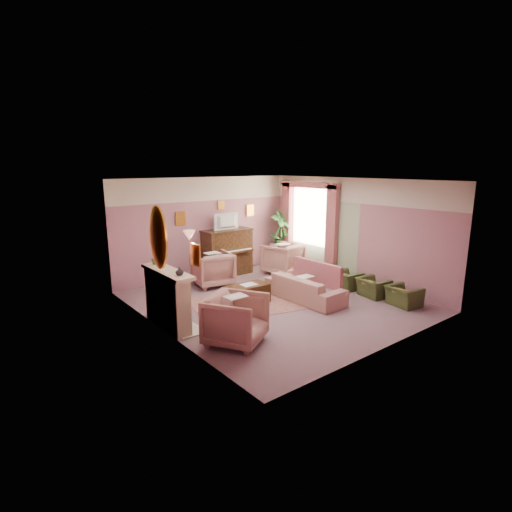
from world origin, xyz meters
TOP-DOWN VIEW (x-y plane):
  - floor at (0.00, 0.00)m, footprint 5.50×6.00m
  - ceiling at (0.00, 0.00)m, footprint 5.50×6.00m
  - wall_back at (0.00, 3.00)m, footprint 5.50×0.02m
  - wall_front at (0.00, -3.00)m, footprint 5.50×0.02m
  - wall_left at (-2.75, 0.00)m, footprint 0.02×6.00m
  - wall_right at (2.75, 0.00)m, footprint 0.02×6.00m
  - picture_rail_band at (0.00, 2.99)m, footprint 5.50×0.01m
  - stripe_panel at (2.73, 1.30)m, footprint 0.01×3.00m
  - fireplace_surround at (-2.59, 0.20)m, footprint 0.30×1.40m
  - fireplace_inset at (-2.49, 0.20)m, footprint 0.18×0.72m
  - fire_ember at (-2.45, 0.20)m, footprint 0.06×0.54m
  - mantel_shelf at (-2.56, 0.20)m, footprint 0.40×1.55m
  - hearth at (-2.39, 0.20)m, footprint 0.55×1.50m
  - mirror_frame at (-2.70, 0.20)m, footprint 0.04×0.72m
  - mirror_glass at (-2.67, 0.20)m, footprint 0.01×0.60m
  - sconce_shade at (-2.62, -0.85)m, footprint 0.20×0.20m
  - piano at (0.50, 2.68)m, footprint 1.40×0.60m
  - piano_keyshelf at (0.50, 2.33)m, footprint 1.30×0.12m
  - piano_keys at (0.50, 2.33)m, footprint 1.20×0.08m
  - piano_top at (0.50, 2.68)m, footprint 1.45×0.65m
  - television at (0.50, 2.63)m, footprint 0.80×0.12m
  - print_back_left at (-0.80, 2.96)m, footprint 0.30×0.03m
  - print_back_right at (1.55, 2.96)m, footprint 0.26×0.03m
  - print_back_mid at (0.50, 2.96)m, footprint 0.22×0.03m
  - print_left_wall at (-2.71, -1.20)m, footprint 0.03×0.28m
  - window_blind at (2.70, 1.55)m, footprint 0.03×1.40m
  - curtain_left at (2.62, 0.63)m, footprint 0.16×0.34m
  - curtain_right at (2.62, 2.47)m, footprint 0.16×0.34m
  - pelmet at (2.62, 1.55)m, footprint 0.16×2.20m
  - mantel_plant at (-2.55, 0.75)m, footprint 0.16×0.16m
  - mantel_vase at (-2.55, -0.30)m, footprint 0.16×0.16m
  - area_rug at (-0.54, 0.31)m, footprint 2.84×2.32m
  - coffee_table at (-0.57, 0.30)m, footprint 1.01×0.52m
  - table_paper at (-0.52, 0.30)m, footprint 0.35×0.28m
  - sofa at (0.68, -0.31)m, footprint 0.67×2.00m
  - sofa_throw at (1.08, -0.31)m, footprint 0.10×1.52m
  - floral_armchair_left at (-0.41, 2.04)m, footprint 0.95×0.95m
  - floral_armchair_right at (1.85, 1.78)m, footprint 0.95×0.95m
  - floral_armchair_front at (-1.97, -1.25)m, footprint 0.95×0.95m
  - olive_chair_a at (2.16, -1.98)m, footprint 0.49×0.69m
  - olive_chair_b at (2.16, -1.16)m, footprint 0.49×0.69m
  - olive_chair_c at (2.16, -0.34)m, footprint 0.49×0.69m
  - olive_chair_d at (2.16, 0.48)m, footprint 0.49×0.69m
  - side_table at (2.39, 2.63)m, footprint 0.52×0.52m
  - side_plant_big at (2.39, 2.63)m, footprint 0.30×0.30m
  - side_plant_small at (2.51, 2.53)m, footprint 0.16×0.16m
  - palm_pot at (2.40, 2.48)m, footprint 0.34×0.34m
  - palm_plant at (2.40, 2.48)m, footprint 0.76×0.76m

SIDE VIEW (x-z plane):
  - floor at x=0.00m, z-range -0.01..0.01m
  - area_rug at x=-0.54m, z-range 0.00..0.01m
  - hearth at x=-2.39m, z-range 0.00..0.02m
  - palm_pot at x=2.40m, z-range 0.00..0.34m
  - fire_ember at x=-2.45m, z-range 0.17..0.27m
  - coffee_table at x=-0.57m, z-range 0.00..0.45m
  - olive_chair_a at x=2.16m, z-range 0.00..0.60m
  - olive_chair_b at x=2.16m, z-range 0.00..0.60m
  - olive_chair_c at x=2.16m, z-range 0.00..0.60m
  - olive_chair_d at x=2.16m, z-range 0.00..0.60m
  - side_table at x=2.39m, z-range 0.00..0.70m
  - fireplace_inset at x=-2.49m, z-range 0.06..0.74m
  - sofa at x=0.68m, z-range 0.00..0.81m
  - table_paper at x=-0.52m, z-range 0.45..0.46m
  - floral_armchair_left at x=-0.41m, z-range 0.00..0.99m
  - floral_armchair_right at x=1.85m, z-range 0.00..0.99m
  - floral_armchair_front at x=-1.97m, z-range 0.00..0.99m
  - fireplace_surround at x=-2.59m, z-range 0.00..1.10m
  - sofa_throw at x=1.08m, z-range 0.32..0.88m
  - piano at x=0.50m, z-range 0.00..1.30m
  - piano_keyshelf at x=0.50m, z-range 0.69..0.75m
  - piano_keys at x=0.50m, z-range 0.75..0.77m
  - side_plant_small at x=2.51m, z-range 0.70..0.98m
  - side_plant_big at x=2.39m, z-range 0.70..1.04m
  - palm_plant at x=2.40m, z-range 0.34..1.78m
  - stripe_panel at x=2.73m, z-range 0.00..2.15m
  - mantel_shelf at x=-2.56m, z-range 1.09..1.16m
  - mantel_vase at x=-2.55m, z-range 1.15..1.31m
  - mantel_plant at x=-2.55m, z-range 1.15..1.43m
  - curtain_left at x=2.62m, z-range 0.00..2.60m
  - curtain_right at x=2.62m, z-range 0.00..2.60m
  - piano_top at x=0.50m, z-range 1.29..1.33m
  - wall_back at x=0.00m, z-range 0.00..2.80m
  - wall_front at x=0.00m, z-range 0.00..2.80m
  - wall_left at x=-2.75m, z-range 0.00..2.80m
  - wall_right at x=2.75m, z-range 0.00..2.80m
  - television at x=0.50m, z-range 1.36..1.84m
  - window_blind at x=2.70m, z-range 0.80..2.60m
  - print_back_left at x=-0.80m, z-range 1.53..1.91m
  - print_left_wall at x=-2.71m, z-range 1.54..1.90m
  - print_back_right at x=1.55m, z-range 1.61..1.95m
  - mirror_frame at x=-2.70m, z-range 1.20..2.40m
  - mirror_glass at x=-2.67m, z-range 1.27..2.33m
  - sconce_shade at x=-2.62m, z-range 1.90..2.06m
  - print_back_mid at x=0.50m, z-range 1.87..2.13m
  - picture_rail_band at x=0.00m, z-range 2.15..2.80m
  - pelmet at x=2.62m, z-range 2.48..2.64m
  - ceiling at x=0.00m, z-range 2.79..2.80m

